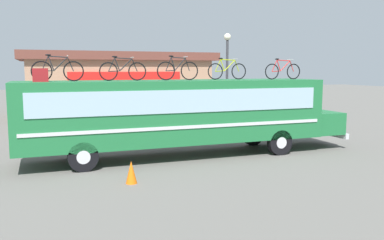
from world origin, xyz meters
TOP-DOWN VIEW (x-y plane):
  - ground_plane at (0.00, 0.00)m, footprint 120.00×120.00m
  - bus at (0.27, -0.00)m, footprint 13.31×2.57m
  - luggage_bag_1 at (-4.88, -0.12)m, footprint 0.51×0.34m
  - rooftop_bicycle_1 at (-4.31, 0.03)m, footprint 1.76×0.44m
  - rooftop_bicycle_2 at (-2.02, 0.12)m, footprint 1.75×0.44m
  - rooftop_bicycle_3 at (0.11, 0.08)m, footprint 1.68×0.44m
  - rooftop_bicycle_4 at (2.35, 0.38)m, footprint 1.74×0.44m
  - rooftop_bicycle_5 at (4.63, -0.24)m, footprint 1.70×0.44m
  - roadside_building at (0.46, 15.79)m, footprint 13.38×8.36m
  - traffic_cone at (-2.45, -3.11)m, footprint 0.35×0.35m
  - street_lamp at (4.91, 5.75)m, footprint 0.39×0.39m

SIDE VIEW (x-z plane):
  - ground_plane at x=0.00m, z-range 0.00..0.00m
  - traffic_cone at x=-2.45m, z-range 0.00..0.69m
  - bus at x=0.27m, z-range 0.27..3.26m
  - roadside_building at x=0.46m, z-range 0.04..4.63m
  - luggage_bag_1 at x=-4.88m, z-range 3.00..3.45m
  - rooftop_bicycle_5 at x=4.63m, z-range 2.92..3.79m
  - rooftop_bicycle_4 at x=2.35m, z-range 2.92..3.81m
  - rooftop_bicycle_2 at x=-2.02m, z-range 2.92..3.83m
  - rooftop_bicycle_1 at x=-4.31m, z-range 2.92..3.86m
  - rooftop_bicycle_3 at x=0.11m, z-range 2.91..3.86m
  - street_lamp at x=4.91m, z-range 0.81..6.20m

